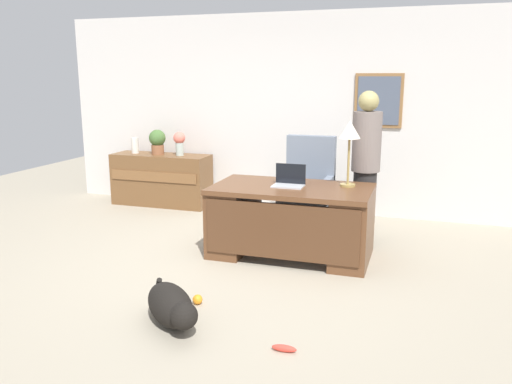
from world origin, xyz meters
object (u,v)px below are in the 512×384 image
at_px(dog_toy_bone, 284,348).
at_px(dog_lying, 172,306).
at_px(armchair, 308,190).
at_px(dog_toy_ball, 198,299).
at_px(laptop, 289,181).
at_px(person_standing, 366,165).
at_px(credenza, 162,180).
at_px(vase_empty, 135,146).
at_px(desk_lamp, 350,134).
at_px(desk, 291,219).
at_px(vase_with_flowers, 179,141).
at_px(potted_plant, 157,141).

bearing_deg(dog_toy_bone, dog_lying, 172.78).
relative_size(armchair, dog_toy_bone, 6.51).
relative_size(dog_toy_ball, dog_toy_bone, 0.47).
distance_m(dog_lying, laptop, 2.01).
xyz_separation_m(person_standing, laptop, (-0.70, -0.71, -0.08)).
distance_m(credenza, laptop, 2.83).
height_order(dog_lying, dog_toy_bone, dog_lying).
bearing_deg(dog_lying, vase_empty, 124.24).
distance_m(desk_lamp, dog_toy_ball, 2.28).
relative_size(desk, credenza, 1.14).
distance_m(person_standing, desk_lamp, 0.68).
relative_size(credenza, dog_toy_bone, 8.17).
bearing_deg(vase_with_flowers, dog_toy_ball, -61.70).
relative_size(vase_with_flowers, dog_toy_bone, 1.92).
relative_size(desk, laptop, 5.14).
bearing_deg(dog_toy_bone, vase_with_flowers, 125.45).
bearing_deg(potted_plant, desk_lamp, -24.87).
height_order(credenza, dog_toy_ball, credenza).
distance_m(laptop, dog_toy_ball, 1.69).
bearing_deg(dog_toy_ball, dog_toy_bone, -30.09).
bearing_deg(person_standing, potted_plant, 164.81).
height_order(dog_lying, laptop, laptop).
relative_size(desk, vase_empty, 7.26).
bearing_deg(laptop, desk_lamp, 16.73).
bearing_deg(armchair, laptop, -89.83).
distance_m(desk_lamp, vase_empty, 3.62).
relative_size(desk, dog_toy_ball, 19.61).
xyz_separation_m(person_standing, vase_with_flowers, (-2.72, 0.83, 0.06)).
height_order(vase_with_flowers, potted_plant, potted_plant).
bearing_deg(dog_toy_bone, vase_empty, 132.59).
height_order(armchair, person_standing, person_standing).
distance_m(dog_lying, desk_lamp, 2.53).
xyz_separation_m(vase_with_flowers, dog_toy_bone, (2.50, -3.51, -0.92)).
height_order(person_standing, dog_lying, person_standing).
distance_m(vase_with_flowers, vase_empty, 0.73).
distance_m(vase_with_flowers, dog_toy_bone, 4.41).
relative_size(desk_lamp, vase_with_flowers, 2.01).
height_order(person_standing, dog_toy_ball, person_standing).
xyz_separation_m(credenza, potted_plant, (-0.04, 0.00, 0.57)).
bearing_deg(person_standing, laptop, -134.70).
height_order(vase_with_flowers, dog_toy_ball, vase_with_flowers).
height_order(vase_with_flowers, vase_empty, vase_with_flowers).
relative_size(person_standing, desk_lamp, 2.51).
relative_size(potted_plant, dog_toy_bone, 2.04).
bearing_deg(potted_plant, laptop, -33.07).
bearing_deg(vase_empty, potted_plant, 0.00).
height_order(vase_with_flowers, dog_toy_bone, vase_with_flowers).
bearing_deg(vase_with_flowers, desk, -37.78).
height_order(laptop, potted_plant, potted_plant).
bearing_deg(dog_toy_ball, person_standing, 62.90).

